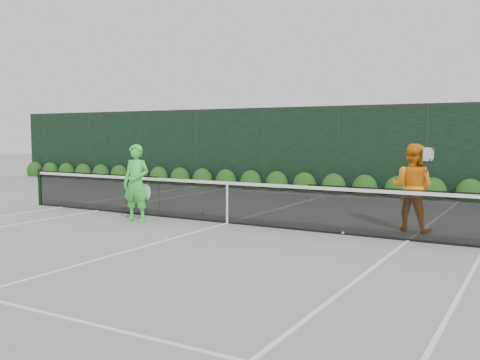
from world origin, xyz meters
The scene contains 8 objects.
ground centered at (0.00, 0.00, 0.00)m, with size 80.00×80.00×0.00m, color gray.
tennis_net centered at (-0.02, 0.00, 0.53)m, with size 12.90×0.10×1.07m.
player_woman centered at (-1.99, -0.86, 0.92)m, with size 0.72×0.53×1.84m.
player_man centered at (3.92, 1.16, 0.94)m, with size 1.00×0.82×1.87m.
court_lines centered at (0.00, 0.00, 0.01)m, with size 11.03×23.83×0.01m.
windscreen_fence centered at (0.00, -2.71, 1.51)m, with size 32.00×21.07×3.06m.
hedge_row centered at (0.00, 7.15, 0.23)m, with size 31.66×0.65×0.94m.
tennis_balls centered at (0.66, -0.03, 0.03)m, with size 5.55×1.65×0.07m.
Camera 1 is at (6.38, -10.52, 2.09)m, focal length 40.00 mm.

